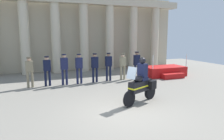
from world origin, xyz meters
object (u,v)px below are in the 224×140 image
(officer_in_row_4, at_px, (95,65))
(motorcycle_with_rider, at_px, (142,84))
(officer_in_row_7, at_px, (137,63))
(officer_in_row_3, at_px, (79,66))
(officer_in_row_6, at_px, (123,64))
(officer_in_row_0, at_px, (29,70))
(officer_in_row_2, at_px, (64,67))
(officer_in_row_5, at_px, (109,64))
(officer_in_row_1, at_px, (47,69))
(reviewing_stand, at_px, (164,71))

(officer_in_row_4, bearing_deg, motorcycle_with_rider, 92.88)
(officer_in_row_7, bearing_deg, officer_in_row_3, -6.18)
(officer_in_row_6, bearing_deg, officer_in_row_3, -3.32)
(officer_in_row_0, distance_m, officer_in_row_2, 1.83)
(officer_in_row_4, xyz_separation_m, officer_in_row_6, (1.88, 0.12, -0.05))
(officer_in_row_2, bearing_deg, motorcycle_with_rider, 113.78)
(officer_in_row_0, distance_m, officer_in_row_6, 5.51)
(officer_in_row_5, bearing_deg, officer_in_row_1, -6.21)
(officer_in_row_0, xyz_separation_m, motorcycle_with_rider, (4.37, -4.36, -0.18))
(officer_in_row_7, bearing_deg, motorcycle_with_rider, 57.93)
(reviewing_stand, xyz_separation_m, officer_in_row_6, (-3.21, -0.05, 0.66))
(officer_in_row_1, bearing_deg, officer_in_row_5, 173.79)
(officer_in_row_0, relative_size, officer_in_row_1, 0.99)
(motorcycle_with_rider, bearing_deg, officer_in_row_2, -84.44)
(reviewing_stand, height_order, officer_in_row_1, officer_in_row_1)
(officer_in_row_3, height_order, officer_in_row_6, officer_in_row_3)
(officer_in_row_6, bearing_deg, reviewing_stand, 174.18)
(officer_in_row_1, height_order, officer_in_row_2, officer_in_row_2)
(officer_in_row_2, distance_m, motorcycle_with_rider, 5.01)
(officer_in_row_4, bearing_deg, officer_in_row_1, -7.74)
(officer_in_row_6, bearing_deg, motorcycle_with_rider, 69.00)
(reviewing_stand, distance_m, officer_in_row_2, 6.93)
(officer_in_row_4, xyz_separation_m, motorcycle_with_rider, (0.74, -4.36, -0.23))
(officer_in_row_3, bearing_deg, officer_in_row_1, -9.79)
(officer_in_row_2, relative_size, officer_in_row_5, 1.01)
(officer_in_row_2, height_order, motorcycle_with_rider, motorcycle_with_rider)
(reviewing_stand, bearing_deg, officer_in_row_5, -178.74)
(officer_in_row_5, relative_size, officer_in_row_7, 0.98)
(officer_in_row_0, relative_size, officer_in_row_7, 0.93)
(reviewing_stand, bearing_deg, officer_in_row_6, -179.10)
(officer_in_row_1, bearing_deg, officer_in_row_4, 172.26)
(motorcycle_with_rider, bearing_deg, officer_in_row_3, -93.47)
(reviewing_stand, relative_size, officer_in_row_5, 1.62)
(officer_in_row_1, bearing_deg, reviewing_stand, 174.20)
(officer_in_row_2, xyz_separation_m, officer_in_row_7, (4.60, 0.04, 0.01))
(officer_in_row_0, bearing_deg, officer_in_row_4, 173.36)
(reviewing_stand, xyz_separation_m, officer_in_row_2, (-6.88, -0.22, 0.72))
(officer_in_row_7, height_order, motorcycle_with_rider, motorcycle_with_rider)
(officer_in_row_0, xyz_separation_m, officer_in_row_5, (4.53, 0.09, 0.05))
(officer_in_row_3, distance_m, motorcycle_with_rider, 4.64)
(officer_in_row_5, distance_m, motorcycle_with_rider, 4.45)
(officer_in_row_4, height_order, officer_in_row_5, officer_in_row_4)
(officer_in_row_6, distance_m, officer_in_row_7, 0.93)
(officer_in_row_5, distance_m, officer_in_row_6, 0.98)
(officer_in_row_5, relative_size, motorcycle_with_rider, 0.89)
(officer_in_row_2, bearing_deg, officer_in_row_0, -8.19)
(reviewing_stand, relative_size, officer_in_row_4, 1.62)
(reviewing_stand, distance_m, officer_in_row_4, 5.14)
(officer_in_row_2, xyz_separation_m, officer_in_row_4, (1.80, 0.05, -0.01))
(officer_in_row_6, relative_size, officer_in_row_7, 0.93)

